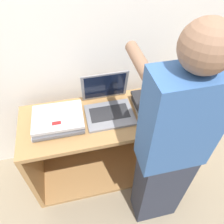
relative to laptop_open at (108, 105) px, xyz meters
name	(u,v)px	position (x,y,z in m)	size (l,w,h in m)	color
ground_plane	(116,191)	(0.00, -0.32, -0.84)	(12.00, 12.00, 0.00)	gray
wall_back	(99,42)	(0.00, 0.31, 0.36)	(8.00, 0.05, 2.40)	silver
cart	(108,139)	(0.00, 0.02, -0.45)	(1.37, 0.52, 0.78)	#A87A47
laptop_open	(108,105)	(0.00, 0.00, 0.00)	(0.36, 0.34, 0.29)	gray
laptop_stack_left	(58,120)	(-0.38, -0.05, -0.01)	(0.38, 0.29, 0.09)	#B7B7BC
laptop_stack_right	(158,104)	(0.39, -0.06, -0.01)	(0.38, 0.30, 0.09)	#B7B7BC
person	(169,153)	(0.28, -0.51, 0.02)	(0.40, 0.53, 1.69)	#2D3342
inventory_tag	(56,123)	(-0.39, -0.13, 0.03)	(0.06, 0.02, 0.01)	red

